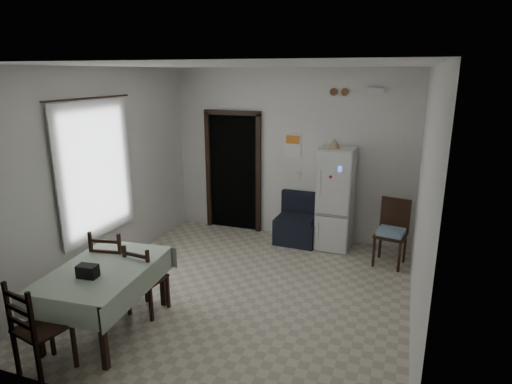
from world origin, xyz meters
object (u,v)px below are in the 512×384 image
object	(u,v)px
dining_table	(106,298)
dining_chair_near_head	(42,326)
dining_chair_far_right	(147,278)
fridge	(335,199)
corner_chair	(391,234)
navy_seat	(298,219)
dining_chair_far_left	(115,266)

from	to	relation	value
dining_table	dining_chair_near_head	world-z (taller)	dining_chair_near_head
dining_table	dining_chair_far_right	xyz separation A→B (m)	(0.23, 0.47, 0.07)
fridge	dining_chair_near_head	world-z (taller)	fridge
corner_chair	dining_chair_near_head	distance (m)	4.71
dining_table	dining_chair_near_head	distance (m)	0.82
dining_chair_near_head	dining_table	bearing A→B (deg)	-84.24
navy_seat	dining_chair_far_left	xyz separation A→B (m)	(-1.65, -2.71, 0.08)
fridge	corner_chair	world-z (taller)	fridge
dining_chair_near_head	dining_chair_far_right	bearing A→B (deg)	-92.22
dining_chair_far_left	dining_chair_near_head	world-z (taller)	dining_chair_far_left
corner_chair	dining_table	distance (m)	4.06
fridge	dining_table	xyz separation A→B (m)	(-2.01, -3.23, -0.46)
dining_chair_near_head	navy_seat	bearing A→B (deg)	-98.34
corner_chair	dining_chair_near_head	world-z (taller)	corner_chair
fridge	navy_seat	xyz separation A→B (m)	(-0.62, 0.00, -0.42)
dining_chair_far_right	dining_chair_far_left	bearing A→B (deg)	-1.46
dining_chair_far_left	navy_seat	bearing A→B (deg)	-130.96
fridge	dining_chair_near_head	distance (m)	4.56
dining_table	fridge	bearing A→B (deg)	53.23
fridge	navy_seat	world-z (taller)	fridge
navy_seat	dining_chair_far_left	bearing A→B (deg)	-118.78
dining_chair_far_right	dining_chair_near_head	size ratio (longest dim) A/B	0.90
fridge	dining_chair_near_head	size ratio (longest dim) A/B	1.68
fridge	dining_table	world-z (taller)	fridge
dining_table	dining_chair_far_left	bearing A→B (deg)	111.93
fridge	dining_chair_far_left	size ratio (longest dim) A/B	1.67
navy_seat	corner_chair	xyz separation A→B (m)	(1.53, -0.41, 0.08)
fridge	dining_chair_far_left	bearing A→B (deg)	-128.34
dining_table	dining_chair_near_head	bearing A→B (deg)	-100.80
corner_chair	dining_table	bearing A→B (deg)	-125.59
dining_chair_far_left	dining_table	bearing A→B (deg)	107.23
navy_seat	dining_chair_far_right	xyz separation A→B (m)	(-1.16, -2.76, 0.03)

